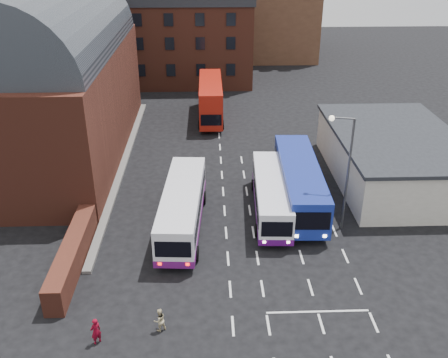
{
  "coord_description": "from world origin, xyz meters",
  "views": [
    {
      "loc": [
        -1.26,
        -25.24,
        19.98
      ],
      "look_at": [
        0.0,
        10.0,
        2.2
      ],
      "focal_mm": 40.0,
      "sensor_mm": 36.0,
      "label": 1
    }
  ],
  "objects_px": {
    "bus_white_inbound": "(271,193)",
    "bus_white_outbound": "(182,206)",
    "bus_blue": "(300,181)",
    "pedestrian_beige": "(160,320)",
    "pedestrian_red": "(96,331)",
    "bus_red_double": "(211,99)",
    "street_lamp": "(345,164)"
  },
  "relations": [
    {
      "from": "bus_white_inbound",
      "to": "pedestrian_beige",
      "type": "bearing_deg",
      "value": 61.43
    },
    {
      "from": "bus_blue",
      "to": "street_lamp",
      "type": "bearing_deg",
      "value": 123.57
    },
    {
      "from": "bus_white_outbound",
      "to": "bus_red_double",
      "type": "bearing_deg",
      "value": 88.0
    },
    {
      "from": "bus_red_double",
      "to": "pedestrian_red",
      "type": "height_order",
      "value": "bus_red_double"
    },
    {
      "from": "pedestrian_red",
      "to": "bus_white_inbound",
      "type": "bearing_deg",
      "value": -171.11
    },
    {
      "from": "bus_white_outbound",
      "to": "bus_white_inbound",
      "type": "distance_m",
      "value": 7.02
    },
    {
      "from": "bus_blue",
      "to": "street_lamp",
      "type": "relative_size",
      "value": 1.45
    },
    {
      "from": "bus_white_inbound",
      "to": "pedestrian_red",
      "type": "height_order",
      "value": "bus_white_inbound"
    },
    {
      "from": "bus_white_outbound",
      "to": "bus_red_double",
      "type": "distance_m",
      "value": 23.85
    },
    {
      "from": "street_lamp",
      "to": "bus_white_outbound",
      "type": "bearing_deg",
      "value": 177.67
    },
    {
      "from": "pedestrian_red",
      "to": "pedestrian_beige",
      "type": "relative_size",
      "value": 1.15
    },
    {
      "from": "bus_white_inbound",
      "to": "bus_white_outbound",
      "type": "bearing_deg",
      "value": 18.54
    },
    {
      "from": "bus_blue",
      "to": "bus_red_double",
      "type": "relative_size",
      "value": 1.14
    },
    {
      "from": "bus_white_outbound",
      "to": "pedestrian_beige",
      "type": "height_order",
      "value": "bus_white_outbound"
    },
    {
      "from": "pedestrian_beige",
      "to": "pedestrian_red",
      "type": "bearing_deg",
      "value": -15.32
    },
    {
      "from": "bus_white_inbound",
      "to": "pedestrian_beige",
      "type": "relative_size",
      "value": 7.58
    },
    {
      "from": "pedestrian_red",
      "to": "pedestrian_beige",
      "type": "xyz_separation_m",
      "value": [
        3.31,
        0.84,
        -0.11
      ]
    },
    {
      "from": "bus_white_inbound",
      "to": "pedestrian_red",
      "type": "bearing_deg",
      "value": 53.49
    },
    {
      "from": "bus_white_outbound",
      "to": "street_lamp",
      "type": "distance_m",
      "value": 11.98
    },
    {
      "from": "bus_white_outbound",
      "to": "bus_blue",
      "type": "bearing_deg",
      "value": 23.48
    },
    {
      "from": "bus_white_inbound",
      "to": "pedestrian_beige",
      "type": "height_order",
      "value": "bus_white_inbound"
    },
    {
      "from": "bus_white_inbound",
      "to": "street_lamp",
      "type": "distance_m",
      "value": 6.36
    },
    {
      "from": "bus_white_inbound",
      "to": "bus_blue",
      "type": "height_order",
      "value": "bus_blue"
    },
    {
      "from": "bus_white_inbound",
      "to": "bus_red_double",
      "type": "bearing_deg",
      "value": -75.75
    },
    {
      "from": "pedestrian_red",
      "to": "bus_blue",
      "type": "bearing_deg",
      "value": -173.92
    },
    {
      "from": "street_lamp",
      "to": "pedestrian_red",
      "type": "relative_size",
      "value": 5.36
    },
    {
      "from": "bus_white_inbound",
      "to": "pedestrian_red",
      "type": "distance_m",
      "value": 17.3
    },
    {
      "from": "street_lamp",
      "to": "bus_blue",
      "type": "bearing_deg",
      "value": 121.4
    },
    {
      "from": "bus_white_outbound",
      "to": "bus_white_inbound",
      "type": "height_order",
      "value": "bus_white_outbound"
    },
    {
      "from": "bus_red_double",
      "to": "bus_blue",
      "type": "bearing_deg",
      "value": 108.62
    },
    {
      "from": "bus_white_outbound",
      "to": "bus_white_inbound",
      "type": "relative_size",
      "value": 1.09
    },
    {
      "from": "bus_white_inbound",
      "to": "bus_blue",
      "type": "xyz_separation_m",
      "value": [
        2.41,
        1.4,
        0.32
      ]
    }
  ]
}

